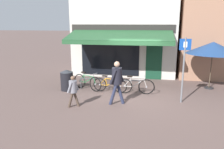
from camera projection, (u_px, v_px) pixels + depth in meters
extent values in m
plane|color=brown|center=(132.00, 94.00, 10.00)|extent=(160.00, 160.00, 0.00)
cube|color=beige|center=(125.00, 34.00, 13.88)|extent=(6.22, 3.00, 4.99)
cube|color=black|center=(110.00, 57.00, 12.84)|extent=(3.42, 0.04, 2.18)
cube|color=#143D28|center=(154.00, 61.00, 12.43)|extent=(0.90, 0.04, 2.10)
cube|color=#282623|center=(122.00, 28.00, 12.34)|extent=(5.91, 0.06, 0.44)
cube|color=#23512D|center=(119.00, 35.00, 11.49)|extent=(5.60, 1.98, 0.50)
cube|color=#23512D|center=(116.00, 43.00, 10.62)|extent=(5.60, 0.03, 0.20)
cylinder|color=#47494F|center=(109.00, 79.00, 10.41)|extent=(2.95, 0.04, 0.04)
cylinder|color=#47494F|center=(81.00, 84.00, 10.73)|extent=(0.04, 0.04, 0.55)
cylinder|color=#47494F|center=(139.00, 87.00, 10.23)|extent=(0.04, 0.04, 0.55)
torus|color=black|center=(95.00, 84.00, 10.33)|extent=(0.68, 0.37, 0.72)
cylinder|color=#9E9EA3|center=(95.00, 84.00, 10.33)|extent=(0.09, 0.09, 0.07)
torus|color=black|center=(80.00, 81.00, 10.90)|extent=(0.68, 0.37, 0.72)
cylinder|color=#9E9EA3|center=(80.00, 81.00, 10.90)|extent=(0.09, 0.09, 0.07)
cylinder|color=#23703D|center=(89.00, 80.00, 10.51)|extent=(0.53, 0.26, 0.38)
cylinder|color=#23703D|center=(89.00, 76.00, 10.50)|extent=(0.58, 0.29, 0.05)
cylinder|color=#23703D|center=(85.00, 79.00, 10.69)|extent=(0.11, 0.09, 0.38)
cylinder|color=#23703D|center=(82.00, 82.00, 10.80)|extent=(0.34, 0.18, 0.05)
cylinder|color=#23703D|center=(82.00, 78.00, 10.78)|extent=(0.29, 0.15, 0.37)
cylinder|color=#23703D|center=(95.00, 81.00, 10.33)|extent=(0.14, 0.10, 0.35)
cylinder|color=#9E9EA3|center=(84.00, 74.00, 10.67)|extent=(0.06, 0.05, 0.11)
cube|color=black|center=(83.00, 72.00, 10.66)|extent=(0.26, 0.19, 0.05)
cylinder|color=#9E9EA3|center=(94.00, 75.00, 10.31)|extent=(0.04, 0.04, 0.14)
cylinder|color=#9E9EA3|center=(94.00, 74.00, 10.30)|extent=(0.24, 0.48, 0.04)
torus|color=black|center=(120.00, 86.00, 10.10)|extent=(0.65, 0.12, 0.65)
cylinder|color=#9E9EA3|center=(120.00, 86.00, 10.10)|extent=(0.08, 0.07, 0.07)
torus|color=black|center=(100.00, 85.00, 10.39)|extent=(0.65, 0.12, 0.65)
cylinder|color=#9E9EA3|center=(100.00, 85.00, 10.39)|extent=(0.08, 0.07, 0.07)
cylinder|color=orange|center=(112.00, 83.00, 10.18)|extent=(0.56, 0.10, 0.35)
cylinder|color=orange|center=(112.00, 79.00, 10.15)|extent=(0.62, 0.11, 0.05)
cylinder|color=orange|center=(106.00, 82.00, 10.27)|extent=(0.11, 0.05, 0.34)
cylinder|color=orange|center=(103.00, 85.00, 10.34)|extent=(0.35, 0.07, 0.05)
cylinder|color=orange|center=(103.00, 82.00, 10.32)|extent=(0.30, 0.07, 0.34)
cylinder|color=orange|center=(119.00, 83.00, 10.09)|extent=(0.15, 0.05, 0.31)
cylinder|color=#9E9EA3|center=(105.00, 77.00, 10.23)|extent=(0.06, 0.03, 0.11)
cube|color=black|center=(105.00, 76.00, 10.22)|extent=(0.25, 0.13, 0.05)
cylinder|color=#9E9EA3|center=(118.00, 78.00, 10.05)|extent=(0.03, 0.03, 0.14)
cylinder|color=#9E9EA3|center=(118.00, 77.00, 10.04)|extent=(0.08, 0.52, 0.03)
torus|color=black|center=(146.00, 87.00, 9.86)|extent=(0.74, 0.16, 0.73)
cylinder|color=#9E9EA3|center=(146.00, 87.00, 9.86)|extent=(0.07, 0.07, 0.08)
torus|color=black|center=(124.00, 86.00, 10.01)|extent=(0.74, 0.16, 0.73)
cylinder|color=#9E9EA3|center=(124.00, 86.00, 10.01)|extent=(0.07, 0.07, 0.08)
cylinder|color=#BCB7B2|center=(138.00, 83.00, 9.86)|extent=(0.56, 0.07, 0.39)
cylinder|color=#BCB7B2|center=(137.00, 79.00, 9.80)|extent=(0.62, 0.05, 0.05)
cylinder|color=#BCB7B2|center=(131.00, 83.00, 9.91)|extent=(0.12, 0.10, 0.38)
cylinder|color=#BCB7B2|center=(128.00, 86.00, 9.99)|extent=(0.35, 0.05, 0.05)
cylinder|color=#BCB7B2|center=(127.00, 82.00, 9.93)|extent=(0.31, 0.08, 0.38)
cylinder|color=#BCB7B2|center=(145.00, 83.00, 9.81)|extent=(0.15, 0.09, 0.35)
cylinder|color=#9E9EA3|center=(130.00, 78.00, 9.83)|extent=(0.06, 0.05, 0.11)
cube|color=black|center=(130.00, 76.00, 9.81)|extent=(0.24, 0.11, 0.06)
cylinder|color=#9E9EA3|center=(144.00, 78.00, 9.73)|extent=(0.03, 0.05, 0.14)
cylinder|color=#9E9EA3|center=(144.00, 77.00, 9.71)|extent=(0.04, 0.52, 0.09)
cylinder|color=#282D47|center=(113.00, 95.00, 8.63)|extent=(0.37, 0.15, 0.86)
cylinder|color=#282D47|center=(120.00, 94.00, 8.77)|extent=(0.37, 0.15, 0.86)
cylinder|color=black|center=(117.00, 76.00, 8.53)|extent=(0.42, 0.42, 0.66)
sphere|color=tan|center=(117.00, 64.00, 8.42)|extent=(0.22, 0.22, 0.22)
cylinder|color=black|center=(121.00, 75.00, 8.72)|extent=(0.31, 0.16, 0.59)
cylinder|color=black|center=(113.00, 77.00, 8.34)|extent=(0.31, 0.16, 0.59)
cylinder|color=#47382D|center=(71.00, 100.00, 8.37)|extent=(0.26, 0.10, 0.61)
cylinder|color=#47382D|center=(76.00, 99.00, 8.50)|extent=(0.26, 0.10, 0.61)
cylinder|color=gray|center=(73.00, 87.00, 8.32)|extent=(0.30, 0.30, 0.46)
sphere|color=brown|center=(73.00, 78.00, 8.24)|extent=(0.15, 0.15, 0.15)
cylinder|color=gray|center=(76.00, 85.00, 8.47)|extent=(0.23, 0.14, 0.42)
cylinder|color=gray|center=(70.00, 88.00, 8.16)|extent=(0.23, 0.14, 0.42)
cylinder|color=black|center=(67.00, 81.00, 10.51)|extent=(0.60, 0.60, 0.89)
cone|color=#33353A|center=(66.00, 71.00, 10.40)|extent=(0.62, 0.62, 0.12)
cylinder|color=slate|center=(183.00, 71.00, 8.68)|extent=(0.07, 0.07, 2.65)
cube|color=#14429E|center=(185.00, 45.00, 8.43)|extent=(0.44, 0.02, 0.44)
cube|color=white|center=(185.00, 45.00, 8.41)|extent=(0.14, 0.01, 0.22)
cylinder|color=#4C3D2D|center=(211.00, 66.00, 10.62)|extent=(0.05, 0.05, 2.26)
cone|color=navy|center=(213.00, 48.00, 10.42)|extent=(2.53, 2.53, 0.57)
cylinder|color=#262628|center=(209.00, 88.00, 10.88)|extent=(0.44, 0.44, 0.06)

